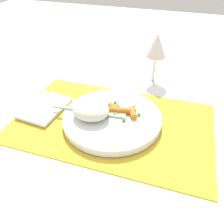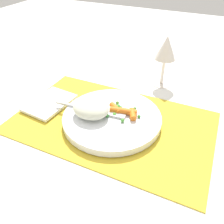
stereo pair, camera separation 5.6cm
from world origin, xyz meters
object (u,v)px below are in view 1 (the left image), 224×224
(rice_mound, at_px, (91,110))
(napkin, at_px, (45,107))
(carrot_portion, at_px, (123,110))
(plate, at_px, (112,118))
(fork, at_px, (96,112))
(wine_glass, at_px, (156,48))

(rice_mound, xyz_separation_m, napkin, (-0.14, 0.02, -0.03))
(rice_mound, height_order, napkin, rice_mound)
(carrot_portion, relative_size, napkin, 0.65)
(plate, xyz_separation_m, fork, (-0.04, -0.00, 0.01))
(napkin, bearing_deg, plate, 1.73)
(wine_glass, bearing_deg, fork, -111.98)
(fork, height_order, wine_glass, wine_glass)
(carrot_portion, xyz_separation_m, napkin, (-0.22, -0.02, -0.02))
(napkin, bearing_deg, carrot_portion, 6.46)
(carrot_portion, height_order, wine_glass, wine_glass)
(plate, xyz_separation_m, rice_mound, (-0.05, -0.02, 0.03))
(plate, relative_size, fork, 1.28)
(rice_mound, bearing_deg, fork, 70.94)
(plate, bearing_deg, rice_mound, -155.36)
(rice_mound, distance_m, wine_glass, 0.30)
(plate, bearing_deg, napkin, -178.27)
(wine_glass, bearing_deg, carrot_portion, -99.26)
(wine_glass, height_order, napkin, wine_glass)
(carrot_portion, relative_size, fork, 0.45)
(plate, distance_m, napkin, 0.19)
(fork, relative_size, napkin, 1.43)
(plate, xyz_separation_m, wine_glass, (0.06, 0.25, 0.10))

